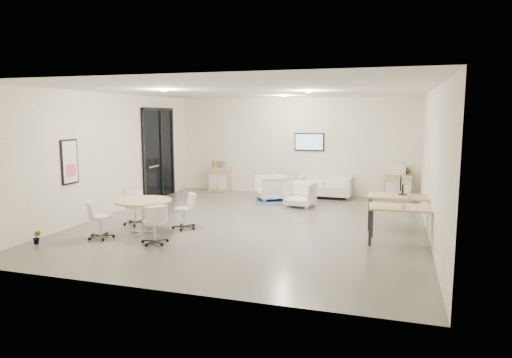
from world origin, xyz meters
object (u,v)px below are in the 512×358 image
Objects in this scene: loveseat at (325,187)px; desk_rear at (402,199)px; desk_front at (407,211)px; armchair_right at (300,193)px; sideboard_right at (398,187)px; armchair_left at (271,186)px; round_table at (144,204)px; sideboard_left at (220,179)px.

loveseat is 4.33m from desk_rear.
armchair_right is at bearing 129.18° from desk_front.
loveseat is at bearing -175.01° from sideboard_right.
armchair_left is 1.09× the size of armchair_right.
armchair_right is at bearing 20.99° from armchair_left.
desk_rear is 5.87m from round_table.
round_table reaches higher than loveseat.
sideboard_left is 0.53× the size of desk_front.
sideboard_right is 5.06m from desk_front.
armchair_left is at bearing -27.73° from sideboard_left.
desk_front is at bearing 11.60° from armchair_left.
sideboard_left is 7.94m from desk_front.
sideboard_left is 2.45m from armchair_left.
sideboard_right reaches higher than desk_front.
armchair_right is 0.63× the size of round_table.
armchair_left is 0.56× the size of desk_front.
loveseat is at bearing 113.24° from desk_front.
armchair_left reaches higher than armchair_right.
sideboard_right reaches higher than desk_rear.
round_table is (-1.63, -4.73, 0.25)m from armchair_left.
loveseat is at bearing 60.79° from round_table.
armchair_right is (-2.68, -1.91, -0.01)m from sideboard_right.
desk_front is at bearing -63.92° from loveseat.
sideboard_right is at bearing 90.48° from desk_rear.
armchair_right is at bearing -144.54° from sideboard_right.
sideboard_left is 7.16m from desk_rear.
sideboard_right is 0.95× the size of armchair_left.
round_table is at bearing -52.67° from armchair_left.
round_table is (0.54, -5.87, 0.27)m from sideboard_left.
armchair_right is 3.39m from desk_rear.
sideboard_right is (5.93, -0.01, -0.00)m from sideboard_left.
round_table is (-3.17, -5.67, 0.34)m from loveseat.
desk_front is (2.41, -4.85, 0.36)m from loveseat.
desk_rear is 1.00× the size of desk_front.
sideboard_left reaches higher than loveseat.
desk_rear reaches higher than desk_front.
desk_rear is at bearing -27.03° from armchair_right.
armchair_left reaches higher than sideboard_left.
sideboard_right is 0.65× the size of round_table.
sideboard_left is 1.04× the size of armchair_right.
armchair_left reaches higher than round_table.
sideboard_left is 0.96× the size of armchair_left.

